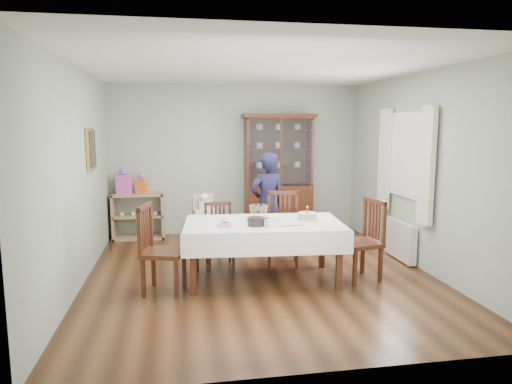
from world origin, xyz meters
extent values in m
plane|color=#593319|center=(0.00, 0.00, 0.00)|extent=(5.00, 5.00, 0.00)
plane|color=#9EAA99|center=(0.00, 2.50, 1.35)|extent=(4.50, 0.00, 4.50)
plane|color=#9EAA99|center=(-2.25, 0.00, 1.35)|extent=(0.00, 5.00, 5.00)
plane|color=#9EAA99|center=(2.25, 0.00, 1.35)|extent=(0.00, 5.00, 5.00)
plane|color=white|center=(0.00, 0.00, 2.70)|extent=(5.00, 5.00, 0.00)
cube|color=#442011|center=(0.01, -0.23, 0.72)|extent=(1.98, 1.20, 0.06)
cube|color=silver|center=(0.01, -0.23, 0.76)|extent=(2.08, 1.30, 0.01)
cube|color=#442011|center=(0.75, 2.26, 0.45)|extent=(1.20, 0.45, 0.90)
cube|color=white|center=(0.75, 2.07, 1.50)|extent=(1.12, 0.01, 1.16)
cube|color=#442011|center=(0.75, 2.26, 2.14)|extent=(1.30, 0.48, 0.07)
cube|color=tan|center=(-1.75, 2.28, 0.02)|extent=(0.90, 0.38, 0.04)
cube|color=tan|center=(-1.75, 2.28, 0.40)|extent=(0.90, 0.38, 0.03)
cube|color=tan|center=(-1.75, 2.28, 0.78)|extent=(0.90, 0.38, 0.04)
cube|color=tan|center=(-2.17, 2.28, 0.40)|extent=(0.04, 0.38, 0.80)
cube|color=tan|center=(-1.33, 2.28, 0.40)|extent=(0.04, 0.38, 0.80)
cube|color=gold|center=(-2.22, 0.80, 1.65)|extent=(0.04, 0.48, 0.58)
cube|color=white|center=(2.22, 0.30, 1.55)|extent=(0.04, 1.02, 1.22)
cube|color=silver|center=(2.16, -0.32, 1.45)|extent=(0.07, 0.30, 1.55)
cube|color=silver|center=(2.16, 0.92, 1.45)|extent=(0.07, 0.30, 1.55)
cube|color=white|center=(2.16, 0.30, 0.30)|extent=(0.10, 0.80, 0.55)
cube|color=#442011|center=(-0.49, 0.41, 0.41)|extent=(0.42, 0.42, 0.05)
cube|color=#442011|center=(-0.50, 0.59, 0.66)|extent=(0.38, 0.05, 0.47)
cube|color=#442011|center=(0.40, 0.35, 0.47)|extent=(0.55, 0.55, 0.05)
cube|color=#442011|center=(0.44, 0.56, 0.76)|extent=(0.44, 0.13, 0.55)
cube|color=#442011|center=(-1.23, -0.46, 0.48)|extent=(0.58, 0.58, 0.05)
cube|color=#442011|center=(-1.44, -0.40, 0.77)|extent=(0.15, 0.45, 0.56)
cube|color=#442011|center=(1.23, -0.41, 0.48)|extent=(0.55, 0.55, 0.05)
cube|color=#442011|center=(1.44, -0.37, 0.76)|extent=(0.14, 0.44, 0.55)
imported|color=black|center=(0.29, 0.94, 0.78)|extent=(0.65, 0.51, 1.57)
cube|color=tan|center=(-0.67, 0.98, 0.62)|extent=(0.35, 0.32, 0.22)
cube|color=tan|center=(-0.67, 0.98, 0.80)|extent=(0.32, 0.10, 0.26)
cube|color=tan|center=(-0.67, 0.98, 0.69)|extent=(0.35, 0.19, 0.03)
cube|color=silver|center=(-0.67, 0.98, 0.77)|extent=(0.18, 0.15, 0.17)
sphere|color=beige|center=(-0.67, 0.98, 0.90)|extent=(0.14, 0.14, 0.14)
cylinder|color=silver|center=(-0.03, -0.10, 0.77)|extent=(0.32, 0.32, 0.01)
torus|color=silver|center=(-0.03, -0.10, 0.77)|extent=(0.33, 0.33, 0.01)
cylinder|color=white|center=(0.58, -0.23, 0.77)|extent=(0.27, 0.27, 0.02)
cylinder|color=brown|center=(0.58, -0.23, 0.82)|extent=(0.24, 0.24, 0.09)
cylinder|color=silver|center=(0.58, -0.23, 0.86)|extent=(0.24, 0.24, 0.01)
cylinder|color=#F24C4C|center=(0.58, -0.23, 0.90)|extent=(0.01, 0.01, 0.07)
sphere|color=yellow|center=(0.58, -0.23, 0.94)|extent=(0.02, 0.02, 0.02)
cylinder|color=black|center=(-0.12, -0.41, 0.81)|extent=(0.26, 0.26, 0.10)
cylinder|color=white|center=(0.08, -0.50, 0.80)|extent=(0.23, 0.23, 0.08)
cube|color=#DA50B5|center=(-0.50, -0.39, 0.77)|extent=(0.15, 0.15, 0.02)
cube|color=silver|center=(0.32, -0.52, 0.77)|extent=(0.29, 0.03, 0.01)
cube|color=#DA50B5|center=(-1.97, 2.26, 0.97)|extent=(0.27, 0.20, 0.33)
sphere|color=#E533B2|center=(-1.97, 2.26, 1.19)|extent=(0.13, 0.13, 0.13)
cube|color=orange|center=(-1.67, 2.26, 0.93)|extent=(0.23, 0.19, 0.25)
sphere|color=#E533B2|center=(-1.67, 2.26, 1.10)|extent=(0.12, 0.12, 0.12)
camera|label=1|loc=(-1.03, -5.79, 1.98)|focal=32.00mm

